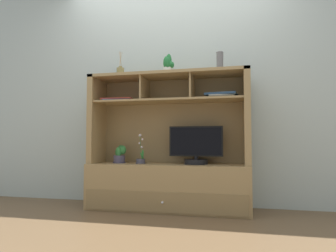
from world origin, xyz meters
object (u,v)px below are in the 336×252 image
potted_orchid (141,159)px  ceramic_vase (220,62)px  magazine_stack_left (119,100)px  potted_succulent (168,65)px  magazine_stack_centre (221,96)px  diffuser_bottle (120,72)px  tv_monitor (196,148)px  potted_fern (120,155)px  media_console (168,168)px

potted_orchid → ceramic_vase: bearing=2.6°
magazine_stack_left → potted_succulent: (0.53, 0.02, 0.35)m
potted_succulent → ceramic_vase: (0.53, 0.04, 0.01)m
magazine_stack_centre → ceramic_vase: 0.34m
magazine_stack_left → ceramic_vase: 1.12m
magazine_stack_centre → diffuser_bottle: diffuser_bottle is taller
tv_monitor → potted_fern: (-0.81, -0.01, -0.08)m
tv_monitor → diffuser_bottle: bearing=179.8°
media_console → tv_monitor: (0.29, -0.00, 0.21)m
diffuser_bottle → potted_orchid: bearing=-5.8°
media_console → tv_monitor: size_ratio=3.03×
potted_orchid → tv_monitor: bearing=2.1°
potted_fern → ceramic_vase: 1.41m
ceramic_vase → potted_fern: bearing=-178.9°
media_console → potted_fern: media_console is taller
diffuser_bottle → media_console: bearing=-0.1°
media_console → potted_orchid: bearing=-175.4°
diffuser_bottle → potted_succulent: (0.53, -0.02, 0.04)m
diffuser_bottle → potted_succulent: bearing=-2.6°
media_console → potted_succulent: size_ratio=7.61×
media_console → magazine_stack_left: size_ratio=4.68×
potted_fern → magazine_stack_centre: bearing=2.6°
magazine_stack_left → tv_monitor: bearing=2.6°
magazine_stack_left → diffuser_bottle: (0.00, 0.04, 0.31)m
tv_monitor → ceramic_vase: ceramic_vase is taller
potted_succulent → magazine_stack_centre: bearing=6.8°
potted_fern → diffuser_bottle: diffuser_bottle is taller
magazine_stack_left → potted_succulent: potted_succulent is taller
tv_monitor → magazine_stack_left: magazine_stack_left is taller
media_console → ceramic_vase: size_ratio=8.00×
tv_monitor → diffuser_bottle: diffuser_bottle is taller
potted_succulent → magazine_stack_left: bearing=-178.2°
potted_orchid → magazine_stack_centre: (0.82, 0.06, 0.63)m
potted_fern → potted_succulent: potted_succulent is taller
potted_orchid → media_console: bearing=4.6°
magazine_stack_centre → potted_orchid: bearing=-175.5°
potted_succulent → potted_orchid: bearing=-179.9°
magazine_stack_left → diffuser_bottle: size_ratio=1.27×
tv_monitor → ceramic_vase: size_ratio=2.64×
magazine_stack_left → diffuser_bottle: diffuser_bottle is taller
magazine_stack_left → magazine_stack_centre: (1.07, 0.08, 0.02)m
potted_orchid → magazine_stack_centre: 1.04m
media_console → potted_fern: size_ratio=8.64×
ceramic_vase → media_console: bearing=-178.6°
magazine_stack_centre → potted_succulent: size_ratio=1.54×
magazine_stack_centre → diffuser_bottle: (-1.07, -0.04, 0.29)m
tv_monitor → potted_orchid: size_ratio=1.76×
potted_orchid → potted_fern: size_ratio=1.62×
potted_fern → potted_succulent: (0.53, -0.02, 0.93)m
ceramic_vase → magazine_stack_left: bearing=-177.2°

